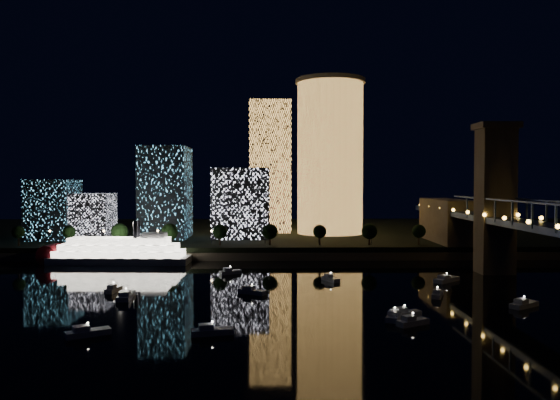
# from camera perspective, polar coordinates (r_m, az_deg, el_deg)

# --- Properties ---
(ground) EXTENTS (520.00, 520.00, 0.00)m
(ground) POSITION_cam_1_polar(r_m,az_deg,el_deg) (133.81, 3.33, -11.29)
(ground) COLOR black
(ground) RESTS_ON ground
(far_bank) EXTENTS (420.00, 160.00, 5.00)m
(far_bank) POSITION_cam_1_polar(r_m,az_deg,el_deg) (291.38, 0.91, -3.57)
(far_bank) COLOR black
(far_bank) RESTS_ON ground
(seawall) EXTENTS (420.00, 6.00, 3.00)m
(seawall) POSITION_cam_1_polar(r_m,az_deg,el_deg) (214.08, 1.63, -5.86)
(seawall) COLOR #6B5E4C
(seawall) RESTS_ON ground
(tower_cylindrical) EXTENTS (34.00, 34.00, 75.34)m
(tower_cylindrical) POSITION_cam_1_polar(r_m,az_deg,el_deg) (269.28, 5.25, 4.55)
(tower_cylindrical) COLOR #FFB151
(tower_cylindrical) RESTS_ON far_bank
(tower_rectangular) EXTENTS (20.70, 20.70, 65.87)m
(tower_rectangular) POSITION_cam_1_polar(r_m,az_deg,el_deg) (277.53, -1.02, 3.48)
(tower_rectangular) COLOR #FFB151
(tower_rectangular) RESTS_ON far_bank
(midrise_blocks) EXTENTS (105.28, 28.46, 41.18)m
(midrise_blocks) POSITION_cam_1_polar(r_m,az_deg,el_deg) (251.85, -12.49, -0.16)
(midrise_blocks) COLOR silver
(midrise_blocks) RESTS_ON far_bank
(riverboat) EXTENTS (55.85, 13.92, 16.69)m
(riverboat) POSITION_cam_1_polar(r_m,az_deg,el_deg) (213.45, -17.02, -5.21)
(riverboat) COLOR silver
(riverboat) RESTS_ON ground
(motorboats) EXTENTS (111.40, 77.45, 2.78)m
(motorboats) POSITION_cam_1_polar(r_m,az_deg,el_deg) (141.10, 2.83, -10.26)
(motorboats) COLOR silver
(motorboats) RESTS_ON ground
(esplanade_trees) EXTENTS (165.28, 6.80, 8.90)m
(esplanade_trees) POSITION_cam_1_polar(r_m,az_deg,el_deg) (219.53, -5.84, -3.31)
(esplanade_trees) COLOR black
(esplanade_trees) RESTS_ON far_bank
(street_lamps) EXTENTS (132.70, 0.70, 5.65)m
(street_lamps) POSITION_cam_1_polar(r_m,az_deg,el_deg) (226.15, -7.16, -3.53)
(street_lamps) COLOR black
(street_lamps) RESTS_ON far_bank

